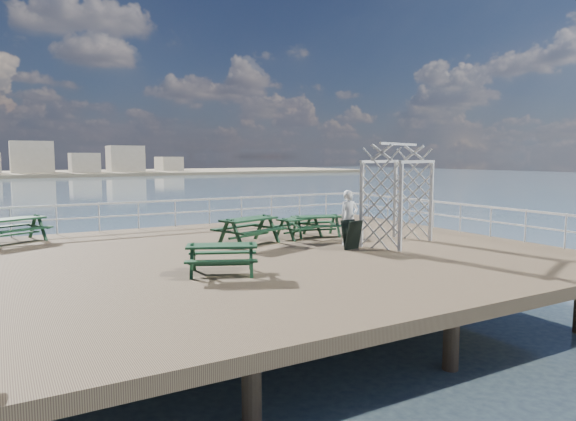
# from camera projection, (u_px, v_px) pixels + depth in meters

# --- Properties ---
(ground) EXTENTS (18.00, 14.00, 0.30)m
(ground) POSITION_uv_depth(u_px,v_px,m) (247.00, 259.00, 15.00)
(ground) COLOR brown
(ground) RESTS_ON ground
(sea_backdrop) EXTENTS (300.00, 300.00, 9.20)m
(sea_backdrop) POSITION_uv_depth(u_px,v_px,m) (76.00, 169.00, 137.06)
(sea_backdrop) COLOR #3C5065
(sea_backdrop) RESTS_ON ground
(railing) EXTENTS (17.77, 13.76, 1.10)m
(railing) POSITION_uv_depth(u_px,v_px,m) (212.00, 215.00, 17.08)
(railing) COLOR silver
(railing) RESTS_ON ground
(picnic_table_a) EXTENTS (2.33, 2.15, 0.91)m
(picnic_table_a) POSITION_uv_depth(u_px,v_px,m) (14.00, 225.00, 16.98)
(picnic_table_a) COLOR #13361A
(picnic_table_a) RESTS_ON ground
(picnic_table_b) EXTENTS (2.36, 2.12, 0.96)m
(picnic_table_b) POSITION_uv_depth(u_px,v_px,m) (249.00, 225.00, 16.64)
(picnic_table_b) COLOR #13361A
(picnic_table_b) RESTS_ON ground
(picnic_table_c) EXTENTS (1.88, 1.65, 0.79)m
(picnic_table_c) POSITION_uv_depth(u_px,v_px,m) (299.00, 223.00, 17.92)
(picnic_table_c) COLOR #13361A
(picnic_table_c) RESTS_ON ground
(picnic_table_d) EXTENTS (2.09, 1.92, 0.82)m
(picnic_table_d) POSITION_uv_depth(u_px,v_px,m) (222.00, 253.00, 12.35)
(picnic_table_d) COLOR #13361A
(picnic_table_d) RESTS_ON ground
(picnic_table_e) EXTENTS (1.97, 1.73, 0.83)m
(picnic_table_e) POSITION_uv_depth(u_px,v_px,m) (316.00, 222.00, 18.20)
(picnic_table_e) COLOR #13361A
(picnic_table_e) RESTS_ON ground
(trellis_arbor) EXTENTS (2.96, 2.32, 3.26)m
(trellis_arbor) POSITION_uv_depth(u_px,v_px,m) (398.00, 199.00, 16.58)
(trellis_arbor) COLOR silver
(trellis_arbor) RESTS_ON ground
(sandwich_board) EXTENTS (0.59, 0.46, 0.91)m
(sandwich_board) POSITION_uv_depth(u_px,v_px,m) (352.00, 235.00, 15.66)
(sandwich_board) COLOR black
(sandwich_board) RESTS_ON ground
(person) EXTENTS (0.67, 0.46, 1.76)m
(person) POSITION_uv_depth(u_px,v_px,m) (349.00, 218.00, 16.38)
(person) COLOR white
(person) RESTS_ON ground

